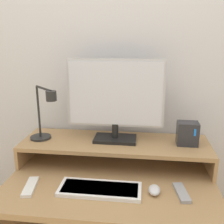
# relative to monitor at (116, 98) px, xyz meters

# --- Properties ---
(wall_back) EXTENTS (6.00, 0.05, 2.50)m
(wall_back) POSITION_rel_monitor_xyz_m (-0.00, 0.18, 0.17)
(wall_back) COLOR silver
(wall_back) RESTS_ON ground_plane
(desk) EXTENTS (1.04, 0.67, 0.71)m
(desk) POSITION_rel_monitor_xyz_m (-0.00, -0.19, -0.59)
(desk) COLOR #A87F51
(desk) RESTS_ON ground_plane
(monitor_shelf) EXTENTS (1.04, 0.32, 0.13)m
(monitor_shelf) POSITION_rel_monitor_xyz_m (-0.00, -0.01, -0.26)
(monitor_shelf) COLOR #A87F51
(monitor_shelf) RESTS_ON desk
(monitor) EXTENTS (0.53, 0.14, 0.45)m
(monitor) POSITION_rel_monitor_xyz_m (0.00, 0.00, 0.00)
(monitor) COLOR black
(monitor) RESTS_ON monitor_shelf
(desk_lamp) EXTENTS (0.21, 0.20, 0.31)m
(desk_lamp) POSITION_rel_monitor_xyz_m (-0.38, -0.07, -0.10)
(desk_lamp) COLOR black
(desk_lamp) RESTS_ON monitor_shelf
(router_dock) EXTENTS (0.11, 0.08, 0.13)m
(router_dock) POSITION_rel_monitor_xyz_m (0.39, -0.01, -0.18)
(router_dock) COLOR #28282D
(router_dock) RESTS_ON monitor_shelf
(keyboard) EXTENTS (0.39, 0.15, 0.02)m
(keyboard) POSITION_rel_monitor_xyz_m (-0.04, -0.31, -0.37)
(keyboard) COLOR white
(keyboard) RESTS_ON desk
(mouse) EXTENTS (0.05, 0.08, 0.04)m
(mouse) POSITION_rel_monitor_xyz_m (0.21, -0.30, -0.36)
(mouse) COLOR silver
(mouse) RESTS_ON desk
(remote_control) EXTENTS (0.08, 0.17, 0.02)m
(remote_control) POSITION_rel_monitor_xyz_m (-0.37, -0.33, -0.37)
(remote_control) COLOR white
(remote_control) RESTS_ON desk
(remote_secondary) EXTENTS (0.07, 0.16, 0.02)m
(remote_secondary) POSITION_rel_monitor_xyz_m (0.34, -0.29, -0.37)
(remote_secondary) COLOR #99999E
(remote_secondary) RESTS_ON desk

